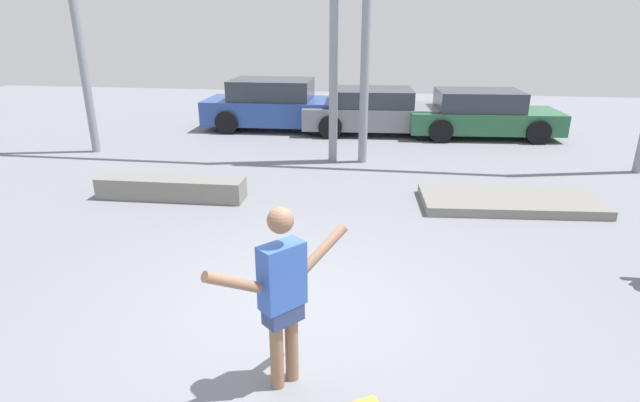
{
  "coord_description": "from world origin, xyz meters",
  "views": [
    {
      "loc": [
        0.96,
        -4.8,
        3.18
      ],
      "look_at": [
        0.04,
        1.63,
        0.78
      ],
      "focal_mm": 28.0,
      "sensor_mm": 36.0,
      "label": 1
    }
  ],
  "objects": [
    {
      "name": "parked_car_green",
      "position": [
        3.47,
        9.63,
        0.62
      ],
      "size": [
        4.24,
        2.1,
        1.29
      ],
      "rotation": [
        0.0,
        0.0,
        0.08
      ],
      "color": "#28603D",
      "rests_on": "ground_plane"
    },
    {
      "name": "parked_car_blue",
      "position": [
        -2.46,
        9.86,
        0.7
      ],
      "size": [
        4.33,
        2.06,
        1.46
      ],
      "rotation": [
        0.0,
        0.0,
        0.03
      ],
      "color": "#284793",
      "rests_on": "ground_plane"
    },
    {
      "name": "parked_car_grey",
      "position": [
        0.5,
        9.74,
        0.62
      ],
      "size": [
        4.32,
        2.22,
        1.26
      ],
      "rotation": [
        0.0,
        0.0,
        0.07
      ],
      "color": "slate",
      "rests_on": "ground_plane"
    },
    {
      "name": "ground_plane",
      "position": [
        0.0,
        0.0,
        0.0
      ],
      "size": [
        36.0,
        36.0,
        0.0
      ],
      "primitive_type": "plane",
      "color": "slate"
    },
    {
      "name": "grind_box",
      "position": [
        -3.01,
        3.49,
        0.2
      ],
      "size": [
        2.75,
        0.6,
        0.39
      ],
      "primitive_type": "cube",
      "rotation": [
        0.0,
        0.0,
        0.02
      ],
      "color": "slate",
      "rests_on": "ground_plane"
    },
    {
      "name": "manual_pad",
      "position": [
        3.15,
        3.97,
        0.08
      ],
      "size": [
        3.2,
        1.57,
        0.16
      ],
      "primitive_type": "cube",
      "rotation": [
        0.0,
        0.0,
        0.08
      ],
      "color": "slate",
      "rests_on": "ground_plane"
    },
    {
      "name": "skateboarder",
      "position": [
        0.11,
        -1.13,
        0.97
      ],
      "size": [
        1.04,
        1.17,
        1.73
      ],
      "rotation": [
        0.0,
        0.0,
        0.85
      ],
      "color": "#8C664C",
      "rests_on": "ground_plane"
    }
  ]
}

